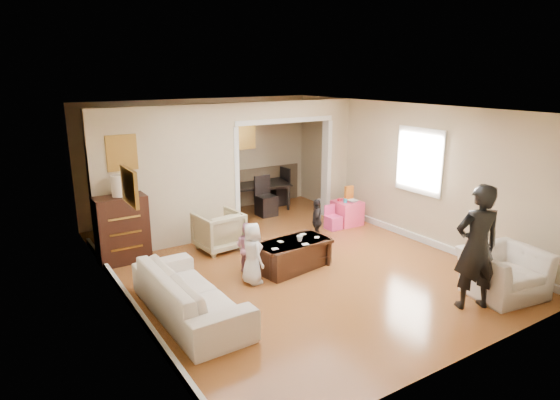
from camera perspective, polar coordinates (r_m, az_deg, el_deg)
floor at (r=8.27m, az=0.75°, el=-7.35°), size 7.00×7.00×0.00m
partition_left at (r=8.86m, az=-13.19°, el=2.60°), size 2.75×0.18×2.60m
partition_right at (r=10.72m, az=6.62°, el=5.04°), size 0.55×0.18×2.60m
partition_header at (r=9.77m, az=0.42°, el=10.82°), size 2.22×0.18×0.35m
window_pane at (r=9.29m, az=16.47°, el=4.53°), size 0.03×0.95×1.10m
framed_art_partition at (r=8.43m, az=-18.49°, el=5.41°), size 0.45×0.03×0.55m
framed_art_sofa_wall at (r=6.13m, az=-17.66°, el=1.56°), size 0.03×0.55×0.40m
framed_art_alcove at (r=11.26m, az=-4.16°, el=7.65°), size 0.45×0.03×0.55m
sofa at (r=6.54m, az=-10.80°, el=-10.87°), size 0.91×2.24×0.65m
armchair_back at (r=8.75m, az=-7.39°, el=-3.68°), size 0.82×0.84×0.71m
armchair_front at (r=7.70m, az=25.25°, el=-7.87°), size 1.18×1.07×0.68m
dresser at (r=8.50m, az=-18.47°, el=-3.35°), size 0.84×0.47×1.16m
table_lamp at (r=8.30m, az=-18.90°, el=1.63°), size 0.22×0.22×0.36m
potted_plant at (r=8.36m, az=-17.56°, el=1.64°), size 0.28×0.24×0.31m
coffee_table at (r=7.92m, az=1.55°, el=-6.58°), size 1.32×0.82×0.46m
coffee_cup at (r=7.84m, az=2.38°, el=-4.64°), size 0.12×0.12×0.10m
play_table at (r=10.22m, az=8.05°, el=-1.54°), size 0.54×0.54×0.51m
cereal_box at (r=10.26m, az=8.29°, el=0.86°), size 0.20×0.08×0.30m
cyan_cup at (r=10.04m, az=7.86°, el=-0.09°), size 0.08×0.08×0.08m
toy_block at (r=10.16m, az=7.16°, el=0.03°), size 0.09×0.08×0.05m
play_bowl at (r=10.09m, az=8.77°, el=-0.13°), size 0.22×0.22×0.05m
dining_table at (r=11.28m, az=-3.34°, el=0.44°), size 1.92×1.38×0.61m
adult_person at (r=6.94m, az=22.56°, el=-5.26°), size 0.75×0.63×1.76m
child_kneel_a at (r=7.30m, az=-3.36°, el=-6.43°), size 0.31×0.48×0.97m
child_kneel_b at (r=7.76m, az=-4.01°, el=-5.65°), size 0.47×0.50×0.83m
child_toddler at (r=9.00m, az=4.44°, el=-2.55°), size 0.49×0.52×0.86m
craft_papers at (r=7.86m, az=2.10°, el=-4.92°), size 1.00×0.52×0.00m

